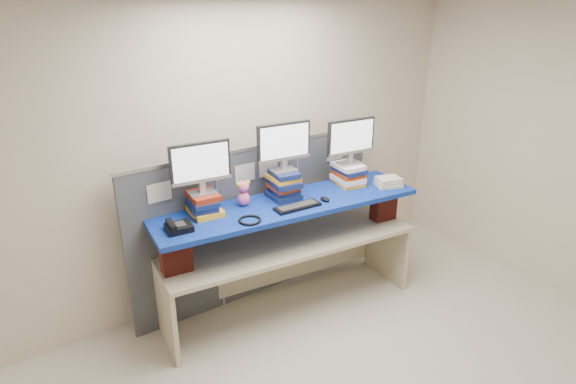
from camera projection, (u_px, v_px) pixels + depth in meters
room at (405, 232)px, 3.02m from camera, size 5.00×4.00×2.80m
cubicle_partition at (259, 221)px, 4.62m from camera, size 2.60×0.06×1.53m
desk at (288, 254)px, 4.42m from camera, size 2.43×0.96×0.72m
brick_pier_left at (176, 253)px, 3.81m from camera, size 0.25×0.16×0.33m
brick_pier_right at (384, 204)px, 4.72m from camera, size 0.25×0.16×0.33m
blue_board at (288, 205)px, 4.23m from camera, size 2.47×0.88×0.04m
book_stack_left at (203, 204)px, 3.97m from camera, size 0.28×0.31×0.18m
book_stack_center at (284, 185)px, 4.29m from camera, size 0.28×0.34×0.25m
book_stack_right at (348, 174)px, 4.60m from camera, size 0.27×0.32×0.20m
monitor_left at (201, 165)px, 3.84m from camera, size 0.50×0.16×0.43m
monitor_center at (284, 144)px, 4.14m from camera, size 0.50×0.16×0.43m
monitor_right at (351, 139)px, 4.47m from camera, size 0.50×0.16×0.43m
keyboard at (297, 206)px, 4.12m from camera, size 0.42×0.16×0.03m
mouse at (325, 199)px, 4.26m from camera, size 0.09×0.12×0.03m
desk_phone at (178, 227)px, 3.71m from camera, size 0.21×0.19×0.08m
headset at (250, 220)px, 3.87m from camera, size 0.20×0.20×0.02m
plush_toy at (243, 193)px, 4.12m from camera, size 0.13×0.10×0.23m
binder_stack at (388, 182)px, 4.58m from camera, size 0.28×0.25×0.08m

